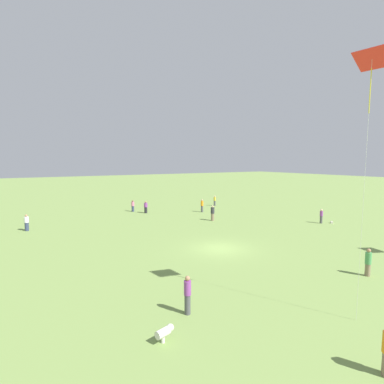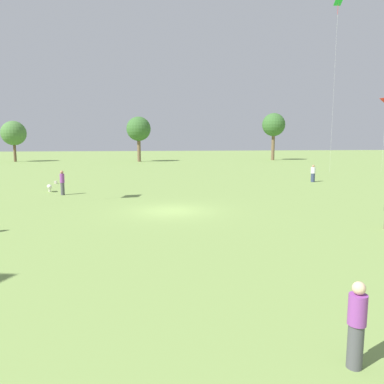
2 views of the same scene
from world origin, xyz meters
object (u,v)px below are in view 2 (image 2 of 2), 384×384
at_px(person_1, 62,183).
at_px(picnic_bag_1, 56,182).
at_px(person_4, 313,174).
at_px(dog_0, 49,187).
at_px(person_3, 357,325).
at_px(kite_3, 338,13).

relative_size(person_1, picnic_bag_1, 6.18).
distance_m(person_4, dog_0, 24.56).
distance_m(person_3, picnic_bag_1, 33.31).
bearing_deg(person_1, person_4, -55.07).
relative_size(person_3, kite_3, 0.08).
relative_size(kite_3, picnic_bag_1, 70.96).
relative_size(person_3, picnic_bag_1, 5.48).
distance_m(person_1, dog_0, 2.36).
bearing_deg(dog_0, person_1, 111.10).
xyz_separation_m(person_3, kite_3, (20.98, 40.17, 18.89)).
bearing_deg(person_1, dog_0, 57.60).
height_order(kite_3, picnic_bag_1, kite_3).
bearing_deg(person_1, kite_3, -40.26).
bearing_deg(person_4, dog_0, -94.22).
bearing_deg(kite_3, person_4, 104.97).
height_order(person_4, dog_0, person_4).
relative_size(person_1, person_3, 1.13).
bearing_deg(picnic_bag_1, person_1, -74.49).
distance_m(person_1, person_4, 23.57).
height_order(person_4, picnic_bag_1, person_4).
xyz_separation_m(person_1, dog_0, (-1.37, 1.84, -0.54)).
distance_m(person_3, dog_0, 27.46).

